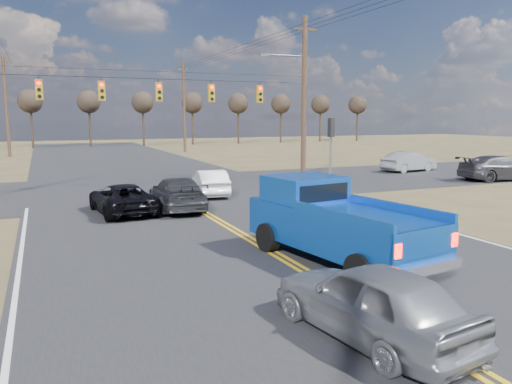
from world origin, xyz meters
name	(u,v)px	position (x,y,z in m)	size (l,w,h in m)	color
ground	(334,289)	(0.00, 0.00, 0.00)	(160.00, 160.00, 0.00)	brown
road_main	(205,213)	(0.00, 10.00, 0.00)	(14.00, 120.00, 0.02)	#28282B
road_cross	(162,188)	(0.00, 18.00, 0.00)	(120.00, 12.00, 0.02)	#28282B
signal_gantry	(169,96)	(0.50, 17.79, 5.06)	(19.60, 4.83, 10.00)	#473323
utility_poles	(163,93)	(0.00, 17.00, 5.23)	(19.60, 58.32, 10.00)	#473323
treeline	(131,92)	(0.00, 26.96, 5.70)	(87.00, 117.80, 7.40)	#33261C
pickup_truck	(334,222)	(1.24, 2.01, 1.09)	(3.12, 6.24, 2.24)	black
silver_suv	(371,300)	(-0.80, -2.48, 0.71)	(1.68, 4.17, 1.42)	gray
black_suv	(122,199)	(-3.13, 11.34, 0.62)	(2.06, 4.46, 1.24)	black
white_car_queue	(210,183)	(1.71, 14.43, 0.66)	(1.39, 4.00, 1.32)	white
dgrey_car_queue	(177,193)	(-0.80, 11.35, 0.69)	(1.95, 4.79, 1.39)	#313236
cross_car_east_near	(409,162)	(18.45, 19.30, 0.73)	(4.42, 1.54, 1.45)	#989B9F
cross_car_east_far	(501,168)	(20.34, 13.00, 0.78)	(5.37, 2.18, 1.56)	#3A393F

